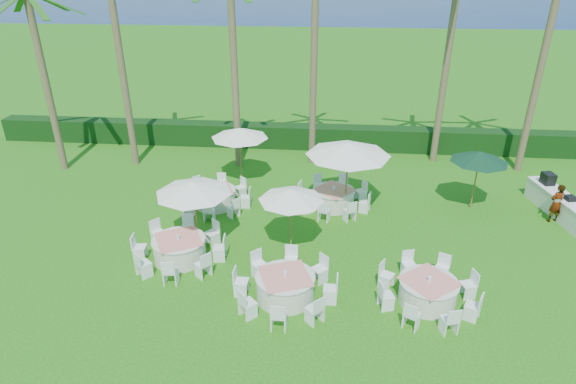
# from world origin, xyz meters

# --- Properties ---
(ground) EXTENTS (120.00, 120.00, 0.00)m
(ground) POSITION_xyz_m (0.00, 0.00, 0.00)
(ground) COLOR #195E10
(ground) RESTS_ON ground
(hedge) EXTENTS (34.00, 1.00, 1.20)m
(hedge) POSITION_xyz_m (0.00, 12.00, 0.60)
(hedge) COLOR black
(hedge) RESTS_ON ground
(ocean) EXTENTS (260.00, 260.00, 0.00)m
(ocean) POSITION_xyz_m (0.00, 102.00, 0.00)
(ocean) COLOR #060E43
(ocean) RESTS_ON ground
(banquet_table_a) EXTENTS (3.15, 3.15, 0.95)m
(banquet_table_a) POSITION_xyz_m (-3.92, 1.01, 0.42)
(banquet_table_a) COLOR silver
(banquet_table_a) RESTS_ON ground
(banquet_table_b) EXTENTS (3.13, 3.13, 0.95)m
(banquet_table_b) POSITION_xyz_m (-0.16, -0.72, 0.41)
(banquet_table_b) COLOR silver
(banquet_table_b) RESTS_ON ground
(banquet_table_c) EXTENTS (3.01, 3.01, 0.92)m
(banquet_table_c) POSITION_xyz_m (4.07, -0.55, 0.40)
(banquet_table_c) COLOR silver
(banquet_table_c) RESTS_ON ground
(banquet_table_d) EXTENTS (2.92, 2.92, 0.89)m
(banquet_table_d) POSITION_xyz_m (-3.58, 4.95, 0.39)
(banquet_table_d) COLOR silver
(banquet_table_d) RESTS_ON ground
(banquet_table_e) EXTENTS (2.98, 2.98, 0.91)m
(banquet_table_e) POSITION_xyz_m (1.26, 5.33, 0.40)
(banquet_table_e) COLOR silver
(banquet_table_e) RESTS_ON ground
(umbrella_a) EXTENTS (2.65, 2.65, 2.42)m
(umbrella_a) POSITION_xyz_m (-3.58, 2.08, 2.21)
(umbrella_a) COLOR brown
(umbrella_a) RESTS_ON ground
(umbrella_b) EXTENTS (2.24, 2.24, 2.35)m
(umbrella_b) POSITION_xyz_m (-0.21, 1.96, 2.15)
(umbrella_b) COLOR brown
(umbrella_b) RESTS_ON ground
(umbrella_c) EXTENTS (2.52, 2.52, 2.57)m
(umbrella_c) POSITION_xyz_m (-2.93, 7.37, 2.34)
(umbrella_c) COLOR brown
(umbrella_c) RESTS_ON ground
(umbrella_d) EXTENTS (3.30, 3.30, 2.92)m
(umbrella_d) POSITION_xyz_m (1.73, 5.03, 2.66)
(umbrella_d) COLOR brown
(umbrella_d) RESTS_ON ground
(umbrella_green) EXTENTS (2.26, 2.26, 2.48)m
(umbrella_green) POSITION_xyz_m (6.87, 5.68, 2.26)
(umbrella_green) COLOR brown
(umbrella_green) RESTS_ON ground
(buffet_table) EXTENTS (1.50, 3.87, 1.35)m
(buffet_table) POSITION_xyz_m (10.19, 5.36, 0.47)
(buffet_table) COLOR silver
(buffet_table) RESTS_ON ground
(staff_person) EXTENTS (0.66, 0.53, 1.57)m
(staff_person) POSITION_xyz_m (9.76, 4.84, 0.79)
(staff_person) COLOR gray
(staff_person) RESTS_ON ground
(palm_a) EXTENTS (4.29, 4.35, 10.13)m
(palm_a) POSITION_xyz_m (-8.55, 9.01, 5.54)
(palm_a) COLOR brown
(palm_a) RESTS_ON ground
(palm_b) EXTENTS (4.40, 3.96, 8.65)m
(palm_b) POSITION_xyz_m (-3.42, 9.33, 4.78)
(palm_b) COLOR brown
(palm_b) RESTS_ON ground
(palm_c) EXTENTS (4.37, 4.26, 10.04)m
(palm_c) POSITION_xyz_m (0.15, 9.96, 5.49)
(palm_c) COLOR brown
(palm_c) RESTS_ON ground
(palm_d) EXTENTS (4.11, 4.40, 8.76)m
(palm_d) POSITION_xyz_m (6.25, 10.76, 4.83)
(palm_d) COLOR brown
(palm_d) RESTS_ON ground
(palm_e) EXTENTS (4.31, 4.33, 10.35)m
(palm_e) POSITION_xyz_m (10.10, 9.87, 5.65)
(palm_e) COLOR brown
(palm_e) RESTS_ON ground
(palm_f) EXTENTS (4.31, 4.33, 8.01)m
(palm_f) POSITION_xyz_m (-11.77, 8.09, 4.45)
(palm_f) COLOR brown
(palm_f) RESTS_ON ground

